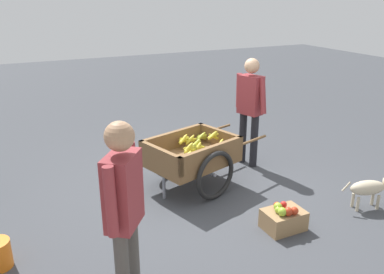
% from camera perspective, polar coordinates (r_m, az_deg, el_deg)
% --- Properties ---
extents(ground_plane, '(24.00, 24.00, 0.00)m').
position_cam_1_polar(ground_plane, '(5.28, 0.04, -7.95)').
color(ground_plane, '#3D3F44').
extents(fruit_cart, '(1.80, 1.21, 0.74)m').
position_cam_1_polar(fruit_cart, '(5.25, 0.06, -2.76)').
color(fruit_cart, brown).
rests_on(fruit_cart, ground).
extents(vendor_person, '(0.29, 0.55, 1.60)m').
position_cam_1_polar(vendor_person, '(5.88, 8.25, 4.81)').
color(vendor_person, black).
rests_on(vendor_person, ground).
extents(dog, '(0.66, 0.29, 0.40)m').
position_cam_1_polar(dog, '(5.27, 24.01, -6.56)').
color(dog, beige).
rests_on(dog, ground).
extents(apple_crate, '(0.44, 0.32, 0.32)m').
position_cam_1_polar(apple_crate, '(4.60, 12.85, -11.19)').
color(apple_crate, '#99754C').
rests_on(apple_crate, ground).
extents(bystander_person, '(0.37, 0.49, 1.63)m').
position_cam_1_polar(bystander_person, '(3.06, -9.65, -9.49)').
color(bystander_person, '#4C4742').
rests_on(bystander_person, ground).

